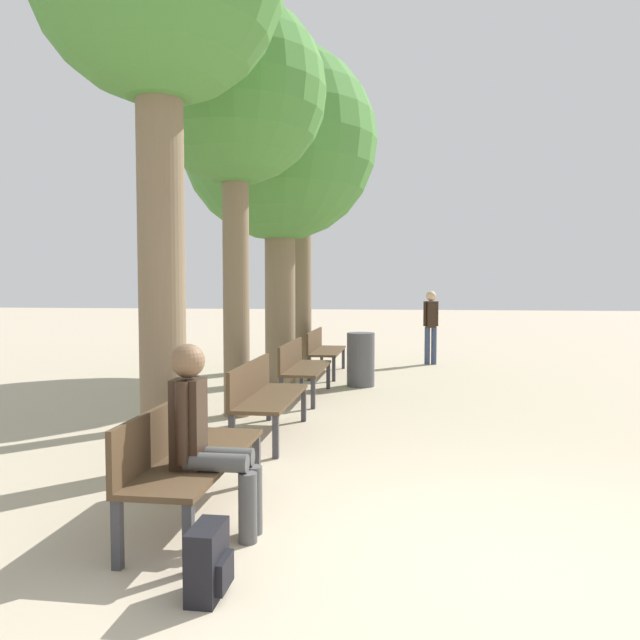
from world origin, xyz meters
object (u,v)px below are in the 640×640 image
person_seated (205,434)px  trash_bin (361,359)px  bench_row_1 (264,392)px  bench_row_0 (186,450)px  pedestrian_near (431,322)px  bench_row_2 (301,364)px  tree_row_3 (299,147)px  tree_row_1 (235,97)px  tree_row_2 (280,146)px  bench_row_3 (322,348)px  backpack (208,562)px

person_seated → trash_bin: 6.57m
bench_row_1 → person_seated: person_seated is taller
bench_row_0 → trash_bin: size_ratio=1.97×
pedestrian_near → trash_bin: (-1.30, -3.14, -0.46)m
bench_row_1 → bench_row_2: bearing=90.0°
tree_row_3 → pedestrian_near: tree_row_3 is taller
bench_row_2 → tree_row_1: tree_row_1 is taller
tree_row_2 → tree_row_3: size_ratio=0.97×
bench_row_0 → bench_row_2: size_ratio=1.00×
bench_row_3 → tree_row_2: (-0.61, -1.08, 3.65)m
tree_row_1 → trash_bin: size_ratio=5.92×
tree_row_2 → person_seated: tree_row_2 is taller
person_seated → bench_row_3: bearing=91.8°
bench_row_3 → person_seated: bearing=-88.2°
tree_row_1 → backpack: bearing=-76.4°
backpack → bench_row_3: bearing=93.5°
bench_row_0 → pedestrian_near: 9.64m
person_seated → tree_row_2: bearing=97.2°
pedestrian_near → bench_row_3: bearing=-139.5°
trash_bin → person_seated: bearing=-95.2°
bench_row_1 → backpack: bench_row_1 is taller
bench_row_0 → trash_bin: 6.31m
bench_row_1 → tree_row_1: tree_row_1 is taller
tree_row_1 → backpack: (1.14, -4.70, -3.97)m
bench_row_2 → bench_row_3: bearing=90.0°
backpack → bench_row_2: bearing=94.9°
backpack → trash_bin: size_ratio=0.44×
bench_row_2 → bench_row_3: size_ratio=1.00×
bench_row_2 → trash_bin: 1.47m
bench_row_0 → bench_row_2: (0.00, 5.04, 0.00)m
bench_row_3 → tree_row_3: bearing=123.4°
tree_row_3 → person_seated: bearing=-84.4°
bench_row_1 → trash_bin: 3.82m
bench_row_0 → trash_bin: (0.84, 6.25, -0.06)m
bench_row_2 → tree_row_2: (-0.61, 1.44, 3.65)m
bench_row_0 → tree_row_1: (-0.61, 3.60, 3.65)m
tree_row_1 → tree_row_2: bearing=90.0°
bench_row_2 → backpack: bench_row_2 is taller
tree_row_2 → backpack: bearing=-81.5°
bench_row_0 → bench_row_1: size_ratio=1.00×
bench_row_0 → person_seated: 0.42m
bench_row_0 → tree_row_3: tree_row_3 is taller
tree_row_3 → backpack: tree_row_3 is taller
bench_row_3 → tree_row_1: 5.43m
person_seated → trash_bin: size_ratio=1.45×
tree_row_2 → person_seated: size_ratio=4.45×
person_seated → backpack: person_seated is taller
bench_row_2 → backpack: bearing=-85.1°
pedestrian_near → bench_row_0: bearing=-102.8°
bench_row_0 → tree_row_3: (-0.61, 8.50, 4.06)m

